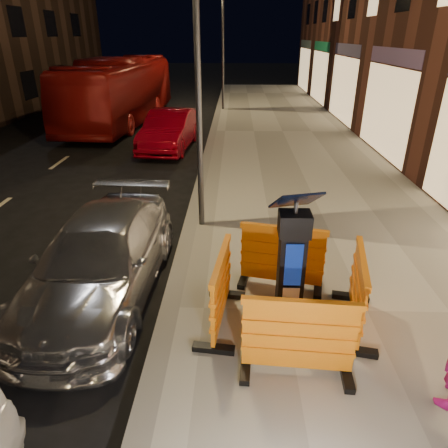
{
  "coord_description": "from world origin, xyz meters",
  "views": [
    {
      "loc": [
        0.97,
        -4.94,
        3.93
      ],
      "look_at": [
        0.8,
        1.0,
        1.1
      ],
      "focal_mm": 32.0,
      "sensor_mm": 36.0,
      "label": 1
    }
  ],
  "objects_px": {
    "barrier_bldgside": "(358,293)",
    "car_silver": "(106,291)",
    "barrier_back": "(282,257)",
    "bus_doubledecker": "(125,122)",
    "barrier_front": "(299,338)",
    "parking_kiosk": "(291,265)",
    "car_red": "(171,149)",
    "barrier_kerbside": "(221,290)"
  },
  "relations": [
    {
      "from": "parking_kiosk",
      "to": "bus_doubledecker",
      "type": "distance_m",
      "value": 16.47
    },
    {
      "from": "barrier_back",
      "to": "car_silver",
      "type": "relative_size",
      "value": 0.31
    },
    {
      "from": "bus_doubledecker",
      "to": "car_silver",
      "type": "bearing_deg",
      "value": -73.85
    },
    {
      "from": "parking_kiosk",
      "to": "barrier_front",
      "type": "relative_size",
      "value": 1.4
    },
    {
      "from": "bus_doubledecker",
      "to": "car_red",
      "type": "bearing_deg",
      "value": -55.58
    },
    {
      "from": "parking_kiosk",
      "to": "car_silver",
      "type": "relative_size",
      "value": 0.44
    },
    {
      "from": "car_silver",
      "to": "barrier_kerbside",
      "type": "bearing_deg",
      "value": -22.55
    },
    {
      "from": "barrier_back",
      "to": "car_red",
      "type": "xyz_separation_m",
      "value": [
        -3.23,
        9.25,
        -0.69
      ]
    },
    {
      "from": "barrier_bldgside",
      "to": "barrier_back",
      "type": "bearing_deg",
      "value": 56.23
    },
    {
      "from": "barrier_kerbside",
      "to": "car_red",
      "type": "height_order",
      "value": "barrier_kerbside"
    },
    {
      "from": "barrier_back",
      "to": "car_red",
      "type": "bearing_deg",
      "value": 121.48
    },
    {
      "from": "parking_kiosk",
      "to": "car_silver",
      "type": "xyz_separation_m",
      "value": [
        -2.94,
        0.9,
        -1.12
      ]
    },
    {
      "from": "barrier_bldgside",
      "to": "bus_doubledecker",
      "type": "bearing_deg",
      "value": 36.68
    },
    {
      "from": "barrier_kerbside",
      "to": "car_red",
      "type": "bearing_deg",
      "value": 19.83
    },
    {
      "from": "barrier_front",
      "to": "parking_kiosk",
      "type": "bearing_deg",
      "value": 94.23
    },
    {
      "from": "barrier_bldgside",
      "to": "car_red",
      "type": "distance_m",
      "value": 11.05
    },
    {
      "from": "barrier_back",
      "to": "barrier_kerbside",
      "type": "relative_size",
      "value": 1.0
    },
    {
      "from": "barrier_front",
      "to": "car_silver",
      "type": "height_order",
      "value": "barrier_front"
    },
    {
      "from": "parking_kiosk",
      "to": "car_silver",
      "type": "bearing_deg",
      "value": 172.26
    },
    {
      "from": "barrier_bldgside",
      "to": "barrier_kerbside",
      "type": "bearing_deg",
      "value": 101.23
    },
    {
      "from": "barrier_front",
      "to": "car_red",
      "type": "distance_m",
      "value": 11.63
    },
    {
      "from": "parking_kiosk",
      "to": "barrier_bldgside",
      "type": "height_order",
      "value": "parking_kiosk"
    },
    {
      "from": "parking_kiosk",
      "to": "car_red",
      "type": "xyz_separation_m",
      "value": [
        -3.23,
        10.2,
        -1.12
      ]
    },
    {
      "from": "barrier_back",
      "to": "bus_doubledecker",
      "type": "distance_m",
      "value": 15.57
    },
    {
      "from": "barrier_back",
      "to": "car_silver",
      "type": "xyz_separation_m",
      "value": [
        -2.94,
        -0.05,
        -0.69
      ]
    },
    {
      "from": "barrier_back",
      "to": "car_red",
      "type": "relative_size",
      "value": 0.32
    },
    {
      "from": "barrier_kerbside",
      "to": "barrier_bldgside",
      "type": "bearing_deg",
      "value": -82.77
    },
    {
      "from": "car_silver",
      "to": "bus_doubledecker",
      "type": "xyz_separation_m",
      "value": [
        -3.34,
        14.29,
        0.0
      ]
    },
    {
      "from": "parking_kiosk",
      "to": "car_red",
      "type": "height_order",
      "value": "parking_kiosk"
    },
    {
      "from": "car_red",
      "to": "barrier_back",
      "type": "bearing_deg",
      "value": -66.09
    },
    {
      "from": "barrier_bldgside",
      "to": "bus_doubledecker",
      "type": "relative_size",
      "value": 0.13
    },
    {
      "from": "barrier_bldgside",
      "to": "car_silver",
      "type": "distance_m",
      "value": 4.05
    },
    {
      "from": "car_red",
      "to": "parking_kiosk",
      "type": "bearing_deg",
      "value": -67.77
    },
    {
      "from": "barrier_kerbside",
      "to": "bus_doubledecker",
      "type": "xyz_separation_m",
      "value": [
        -5.33,
        15.18,
        -0.69
      ]
    },
    {
      "from": "barrier_back",
      "to": "bus_doubledecker",
      "type": "bearing_deg",
      "value": 126.02
    },
    {
      "from": "barrier_front",
      "to": "bus_doubledecker",
      "type": "xyz_separation_m",
      "value": [
        -6.28,
        16.13,
        -0.69
      ]
    },
    {
      "from": "parking_kiosk",
      "to": "barrier_bldgside",
      "type": "xyz_separation_m",
      "value": [
        0.95,
        -0.0,
        -0.43
      ]
    },
    {
      "from": "barrier_back",
      "to": "barrier_kerbside",
      "type": "xyz_separation_m",
      "value": [
        -0.95,
        -0.95,
        0.0
      ]
    },
    {
      "from": "car_silver",
      "to": "bus_doubledecker",
      "type": "height_order",
      "value": "bus_doubledecker"
    },
    {
      "from": "parking_kiosk",
      "to": "barrier_front",
      "type": "height_order",
      "value": "parking_kiosk"
    },
    {
      "from": "barrier_back",
      "to": "barrier_bldgside",
      "type": "height_order",
      "value": "same"
    },
    {
      "from": "car_red",
      "to": "barrier_kerbside",
      "type": "bearing_deg",
      "value": -72.74
    }
  ]
}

